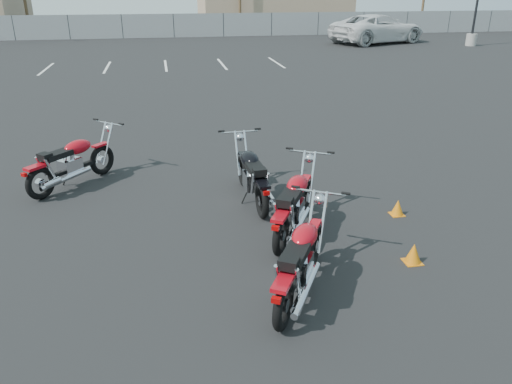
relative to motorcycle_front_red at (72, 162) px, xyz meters
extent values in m
plane|color=black|center=(3.27, -3.18, -0.53)|extent=(120.00, 120.00, 0.00)
torus|color=black|center=(0.53, 0.63, -0.19)|extent=(0.54, 0.59, 0.68)
cylinder|color=silver|center=(0.53, 0.63, -0.19)|extent=(0.20, 0.21, 0.18)
torus|color=black|center=(-0.54, -0.61, -0.19)|extent=(0.54, 0.59, 0.68)
cylinder|color=silver|center=(-0.54, -0.61, -0.19)|extent=(0.20, 0.21, 0.18)
cube|color=black|center=(0.00, 0.01, -0.15)|extent=(0.86, 0.97, 0.07)
cube|color=silver|center=(-0.04, -0.03, -0.08)|extent=(0.52, 0.53, 0.34)
cylinder|color=silver|center=(-0.04, -0.03, 0.12)|extent=(0.36, 0.36, 0.30)
ellipsoid|color=#B10A15|center=(0.13, 0.17, 0.28)|extent=(0.69, 0.72, 0.29)
cube|color=black|center=(-0.22, -0.24, 0.26)|extent=(0.63, 0.66, 0.11)
cube|color=black|center=(-0.41, -0.46, 0.30)|extent=(0.32, 0.32, 0.14)
cube|color=#B10A15|center=(-0.55, -0.62, 0.16)|extent=(0.46, 0.49, 0.06)
cube|color=#B10A15|center=(0.53, 0.63, 0.16)|extent=(0.36, 0.39, 0.05)
cylinder|color=silver|center=(-0.33, -0.57, 0.09)|extent=(0.18, 0.19, 0.44)
cylinder|color=silver|center=(-0.53, -0.39, 0.09)|extent=(0.18, 0.19, 0.44)
cylinder|color=silver|center=(-0.09, -0.36, -0.22)|extent=(0.89, 1.01, 0.15)
cylinder|color=silver|center=(-0.32, -0.63, -0.19)|extent=(0.36, 0.39, 0.15)
cylinder|color=silver|center=(0.70, 0.67, 0.17)|extent=(0.33, 0.37, 0.89)
cylinder|color=silver|center=(0.55, 0.80, 0.17)|extent=(0.33, 0.37, 0.89)
sphere|color=silver|center=(0.74, 0.87, 0.46)|extent=(0.26, 0.26, 0.18)
cylinder|color=silver|center=(0.76, 0.89, 0.57)|extent=(0.62, 0.54, 0.03)
cylinder|color=black|center=(1.04, 0.61, 0.62)|extent=(0.13, 0.12, 0.04)
cylinder|color=black|center=(0.44, 1.13, 0.62)|extent=(0.13, 0.12, 0.04)
cylinder|color=black|center=(-0.20, 0.03, -0.36)|extent=(0.15, 0.14, 0.34)
cube|color=#990505|center=(-0.75, -0.84, 0.09)|extent=(0.13, 0.13, 0.07)
torus|color=black|center=(3.55, -0.65, -0.20)|extent=(0.16, 0.68, 0.67)
cylinder|color=silver|center=(3.55, -0.65, -0.20)|extent=(0.12, 0.19, 0.18)
torus|color=black|center=(3.64, -2.28, -0.20)|extent=(0.16, 0.68, 0.67)
cylinder|color=silver|center=(3.64, -2.28, -0.20)|extent=(0.12, 0.19, 0.18)
cube|color=black|center=(3.60, -1.47, -0.15)|extent=(0.17, 1.18, 0.07)
cube|color=silver|center=(3.60, -1.52, -0.08)|extent=(0.34, 0.44, 0.34)
cylinder|color=silver|center=(3.60, -1.52, 0.12)|extent=(0.24, 0.29, 0.30)
ellipsoid|color=black|center=(3.59, -1.27, 0.28)|extent=(0.38, 0.67, 0.29)
cube|color=black|center=(3.61, -1.80, 0.25)|extent=(0.32, 0.63, 0.11)
cube|color=black|center=(3.63, -2.08, 0.30)|extent=(0.26, 0.21, 0.13)
cube|color=black|center=(3.64, -2.30, 0.16)|extent=(0.23, 0.48, 0.06)
cube|color=black|center=(3.55, -0.65, 0.16)|extent=(0.17, 0.39, 0.04)
cylinder|color=silver|center=(3.76, -2.11, 0.08)|extent=(0.07, 0.21, 0.44)
cylinder|color=silver|center=(3.49, -2.12, 0.08)|extent=(0.07, 0.21, 0.44)
cylinder|color=silver|center=(3.79, -1.79, -0.22)|extent=(0.16, 1.24, 0.14)
cylinder|color=silver|center=(3.81, -2.15, -0.20)|extent=(0.15, 0.40, 0.15)
cylinder|color=silver|center=(3.65, -0.51, 0.16)|extent=(0.07, 0.45, 0.89)
cylinder|color=silver|center=(3.45, -0.52, 0.16)|extent=(0.07, 0.45, 0.89)
sphere|color=silver|center=(3.54, -0.34, 0.46)|extent=(0.19, 0.19, 0.18)
cylinder|color=silver|center=(3.54, -0.32, 0.57)|extent=(0.79, 0.07, 0.03)
cylinder|color=black|center=(3.93, -0.32, 0.61)|extent=(0.14, 0.05, 0.04)
cylinder|color=black|center=(3.15, -0.36, 0.61)|extent=(0.14, 0.05, 0.04)
cylinder|color=black|center=(3.44, -1.59, -0.37)|extent=(0.18, 0.04, 0.34)
cube|color=#990505|center=(3.65, -2.60, 0.08)|extent=(0.12, 0.07, 0.07)
torus|color=black|center=(4.07, -4.08, -0.20)|extent=(0.44, 0.64, 0.66)
cylinder|color=silver|center=(4.07, -4.08, -0.20)|extent=(0.18, 0.21, 0.18)
torus|color=black|center=(3.27, -5.47, -0.20)|extent=(0.44, 0.64, 0.66)
cylinder|color=silver|center=(3.27, -5.47, -0.20)|extent=(0.18, 0.21, 0.18)
cube|color=black|center=(3.67, -4.77, -0.16)|extent=(0.68, 1.06, 0.07)
cube|color=silver|center=(3.64, -4.82, -0.09)|extent=(0.48, 0.52, 0.33)
cylinder|color=silver|center=(3.64, -4.82, 0.11)|extent=(0.33, 0.35, 0.29)
ellipsoid|color=#B10A15|center=(3.77, -4.60, 0.26)|extent=(0.62, 0.73, 0.28)
cube|color=black|center=(3.51, -5.06, 0.24)|extent=(0.55, 0.67, 0.11)
cube|color=black|center=(3.37, -5.30, 0.29)|extent=(0.31, 0.29, 0.13)
cube|color=#B10A15|center=(3.26, -5.49, 0.15)|extent=(0.41, 0.50, 0.06)
cube|color=#B10A15|center=(4.07, -4.08, 0.15)|extent=(0.31, 0.40, 0.04)
cylinder|color=silver|center=(3.47, -5.39, 0.08)|extent=(0.15, 0.20, 0.44)
cylinder|color=silver|center=(3.24, -5.26, 0.08)|extent=(0.15, 0.20, 0.44)
cylinder|color=silver|center=(3.66, -5.15, -0.22)|extent=(0.70, 1.11, 0.14)
cylinder|color=silver|center=(3.48, -5.46, -0.20)|extent=(0.31, 0.41, 0.15)
cylinder|color=silver|center=(4.23, -4.01, 0.15)|extent=(0.26, 0.41, 0.87)
cylinder|color=silver|center=(4.05, -3.91, 0.15)|extent=(0.26, 0.41, 0.87)
sphere|color=silver|center=(4.23, -3.81, 0.44)|extent=(0.24, 0.24, 0.18)
cylinder|color=silver|center=(4.24, -3.79, 0.55)|extent=(0.69, 0.42, 0.03)
cylinder|color=black|center=(4.57, -4.00, 0.60)|extent=(0.13, 0.10, 0.04)
cylinder|color=black|center=(3.89, -3.62, 0.60)|extent=(0.13, 0.10, 0.04)
cylinder|color=black|center=(3.48, -4.79, -0.37)|extent=(0.16, 0.11, 0.33)
cube|color=#990505|center=(3.11, -5.74, 0.08)|extent=(0.13, 0.11, 0.07)
torus|color=black|center=(4.45, -2.24, -0.20)|extent=(0.44, 0.65, 0.68)
cylinder|color=silver|center=(4.45, -2.24, -0.20)|extent=(0.19, 0.21, 0.18)
torus|color=black|center=(3.66, -3.67, -0.20)|extent=(0.44, 0.65, 0.68)
cylinder|color=silver|center=(3.66, -3.67, -0.20)|extent=(0.19, 0.21, 0.18)
cube|color=black|center=(4.06, -2.95, -0.15)|extent=(0.67, 1.09, 0.07)
cube|color=silver|center=(4.03, -3.00, -0.08)|extent=(0.48, 0.53, 0.34)
cylinder|color=silver|center=(4.03, -3.00, 0.12)|extent=(0.33, 0.36, 0.30)
ellipsoid|color=#B10A15|center=(4.16, -2.78, 0.28)|extent=(0.62, 0.74, 0.29)
cube|color=black|center=(3.89, -3.25, 0.25)|extent=(0.56, 0.68, 0.11)
cube|color=black|center=(3.76, -3.50, 0.30)|extent=(0.31, 0.30, 0.14)
cube|color=#B10A15|center=(3.65, -3.69, 0.16)|extent=(0.41, 0.51, 0.06)
cube|color=#B10A15|center=(4.45, -2.24, 0.16)|extent=(0.31, 0.41, 0.05)
cylinder|color=silver|center=(3.86, -3.59, 0.09)|extent=(0.15, 0.21, 0.44)
cylinder|color=silver|center=(3.63, -3.45, 0.09)|extent=(0.15, 0.21, 0.44)
cylinder|color=silver|center=(4.05, -3.34, -0.22)|extent=(0.69, 1.13, 0.14)
cylinder|color=silver|center=(3.88, -3.65, -0.20)|extent=(0.31, 0.41, 0.15)
cylinder|color=silver|center=(4.61, -2.17, 0.16)|extent=(0.26, 0.42, 0.89)
cylinder|color=silver|center=(4.43, -2.07, 0.16)|extent=(0.26, 0.42, 0.89)
sphere|color=silver|center=(4.61, -1.96, 0.46)|extent=(0.24, 0.24, 0.18)
cylinder|color=silver|center=(4.62, -1.95, 0.57)|extent=(0.71, 0.41, 0.03)
cylinder|color=black|center=(4.95, -2.16, 0.61)|extent=(0.14, 0.10, 0.04)
cylinder|color=black|center=(4.26, -1.77, 0.61)|extent=(0.14, 0.10, 0.04)
cylinder|color=black|center=(3.87, -2.98, -0.37)|extent=(0.17, 0.11, 0.34)
cube|color=#990505|center=(3.51, -3.94, 0.09)|extent=(0.13, 0.11, 0.07)
cone|color=orange|center=(6.16, -2.63, -0.38)|extent=(0.23, 0.23, 0.29)
cube|color=orange|center=(6.16, -2.63, -0.53)|extent=(0.25, 0.25, 0.01)
cone|color=orange|center=(5.63, -4.30, -0.37)|extent=(0.25, 0.25, 0.31)
cube|color=orange|center=(5.63, -4.30, -0.53)|extent=(0.27, 0.27, 0.01)
cylinder|color=#9B9892|center=(23.34, 22.09, -0.13)|extent=(0.70, 0.70, 0.80)
cube|color=gray|center=(3.27, 31.82, 0.37)|extent=(80.00, 0.04, 1.80)
cylinder|color=black|center=(-8.73, 31.82, 0.37)|extent=(0.06, 0.06, 1.80)
cylinder|color=black|center=(-4.73, 31.82, 0.37)|extent=(0.06, 0.06, 1.80)
cylinder|color=black|center=(-0.73, 31.82, 0.37)|extent=(0.06, 0.06, 1.80)
cylinder|color=black|center=(3.27, 31.82, 0.37)|extent=(0.06, 0.06, 1.80)
cylinder|color=black|center=(7.27, 31.82, 0.37)|extent=(0.06, 0.06, 1.80)
cylinder|color=black|center=(11.27, 31.82, 0.37)|extent=(0.06, 0.06, 1.80)
cylinder|color=black|center=(15.27, 31.82, 0.37)|extent=(0.06, 0.06, 1.80)
cylinder|color=black|center=(19.27, 31.82, 0.37)|extent=(0.06, 0.06, 1.80)
cylinder|color=black|center=(23.27, 31.82, 0.37)|extent=(0.06, 0.06, 1.80)
cylinder|color=black|center=(27.27, 31.82, 0.37)|extent=(0.06, 0.06, 1.80)
cylinder|color=black|center=(31.27, 31.82, 0.37)|extent=(0.06, 0.06, 1.80)
cube|color=tan|center=(13.27, 40.82, 1.17)|extent=(14.00, 9.00, 3.40)
cube|color=silver|center=(-3.73, 16.82, -0.53)|extent=(0.12, 4.00, 0.01)
cube|color=silver|center=(-0.73, 16.82, -0.53)|extent=(0.12, 4.00, 0.01)
cube|color=silver|center=(2.27, 16.82, -0.53)|extent=(0.12, 4.00, 0.01)
cube|color=silver|center=(5.27, 16.82, -0.53)|extent=(0.12, 4.00, 0.01)
cube|color=silver|center=(8.27, 16.82, -0.53)|extent=(0.12, 4.00, 0.01)
imported|color=silver|center=(17.58, 24.87, 1.04)|extent=(5.99, 8.91, 3.14)
camera|label=1|loc=(1.98, -10.48, 3.49)|focal=35.00mm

